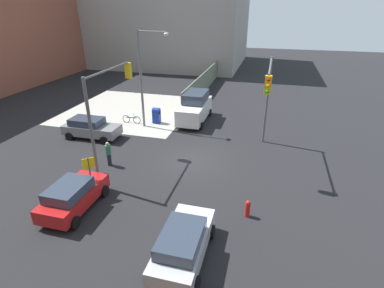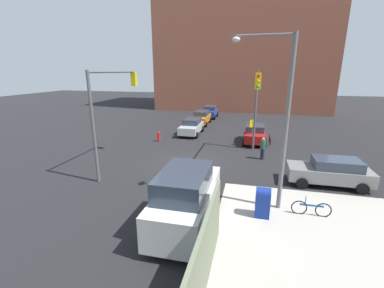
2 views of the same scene
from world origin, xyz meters
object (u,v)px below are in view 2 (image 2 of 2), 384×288
Objects in this scene: coupe_blue at (210,112)px; hatchback_gray at (330,171)px; coupe_silver at (192,126)px; street_lamp_corner at (279,112)px; mailbox_blue at (263,201)px; coupe_red at (255,134)px; bicycle_at_crosswalk at (270,140)px; van_white_delivery at (186,198)px; bicycle_leaning_on_fence at (311,209)px; pedestrian_crossing at (263,148)px; sedan_orange at (201,117)px; traffic_signal_se_corner at (112,100)px; fire_hydrant at (159,136)px; traffic_signal_nw_corner at (257,97)px.

coupe_blue is 23.21m from hatchback_gray.
street_lamp_corner is at bearing 28.01° from coupe_silver.
coupe_blue reaches higher than mailbox_blue.
coupe_red is 2.32× the size of bicycle_at_crosswalk.
van_white_delivery reaches higher than hatchback_gray.
coupe_blue is 26.05m from bicycle_leaning_on_fence.
pedestrian_crossing reaches higher than mailbox_blue.
street_lamp_corner is 20.94m from sedan_orange.
hatchback_gray is 1.00× the size of sedan_orange.
van_white_delivery reaches higher than pedestrian_crossing.
pedestrian_crossing is at bearing 160.56° from van_white_delivery.
street_lamp_corner is at bearing 73.38° from traffic_signal_se_corner.
street_lamp_corner is 4.57× the size of bicycle_leaning_on_fence.
hatchback_gray is at bearing 134.47° from street_lamp_corner.
bicycle_at_crosswalk is (7.24, 7.93, -0.50)m from sedan_orange.
fire_hydrant is (-11.20, -9.20, -0.28)m from mailbox_blue.
mailbox_blue is (3.98, 9.50, -3.89)m from traffic_signal_se_corner.
bicycle_at_crosswalk is (-4.34, 1.50, -4.28)m from traffic_signal_nw_corner.
sedan_orange is 14.00m from pedestrian_crossing.
van_white_delivery reaches higher than mailbox_blue.
fire_hydrant is at bearing -117.38° from hatchback_gray.
pedestrian_crossing is at bearing 72.30° from fire_hydrant.
van_white_delivery is at bearing -50.47° from hatchback_gray.
traffic_signal_nw_corner reaches higher than coupe_red.
coupe_silver is (-13.71, -7.29, -3.86)m from street_lamp_corner.
van_white_delivery is at bearing 9.76° from sedan_orange.
van_white_delivery is at bearing 25.40° from fire_hydrant.
bicycle_at_crosswalk is (1.72, 7.86, -0.50)m from coupe_silver.
sedan_orange is 2.65× the size of pedestrian_crossing.
pedestrian_crossing is 4.90m from bicycle_at_crosswalk.
sedan_orange is at bearing -155.09° from bicycle_leaning_on_fence.
coupe_blue is at bearing -163.59° from street_lamp_corner.
hatchback_gray is at bearing 46.00° from traffic_signal_nw_corner.
coupe_blue reaches higher than bicycle_at_crosswalk.
mailbox_blue is 3.54m from van_white_delivery.
traffic_signal_nw_corner is 1.00× the size of traffic_signal_se_corner.
coupe_silver reaches higher than bicycle_leaning_on_fence.
van_white_delivery is (5.85, -7.09, 0.44)m from hatchback_gray.
sedan_orange is at bearing 171.01° from traffic_signal_se_corner.
pedestrian_crossing is at bearing 7.18° from coupe_red.
traffic_signal_se_corner is 1.45× the size of sedan_orange.
street_lamp_corner is 6.20m from hatchback_gray.
van_white_delivery is (14.37, -2.80, 0.44)m from coupe_red.
sedan_orange reaches higher than bicycle_leaning_on_fence.
van_white_delivery reaches higher than coupe_blue.
traffic_signal_nw_corner is at bearing 117.47° from traffic_signal_se_corner.
traffic_signal_se_corner is 4.55× the size of mailbox_blue.
fire_hydrant is at bearing -132.93° from bicycle_leaning_on_fence.
van_white_delivery is at bearing 49.30° from traffic_signal_se_corner.
bicycle_at_crosswalk is at bearing 77.63° from coupe_silver.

